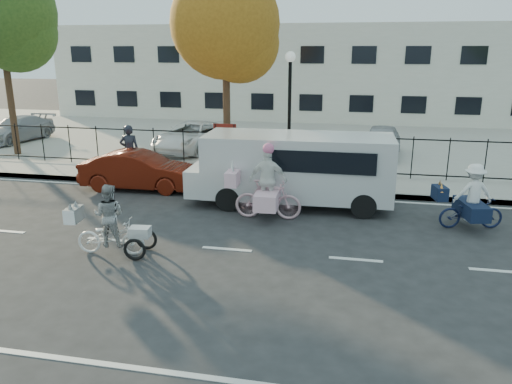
% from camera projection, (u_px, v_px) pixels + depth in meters
% --- Properties ---
extents(ground, '(120.00, 120.00, 0.00)m').
position_uv_depth(ground, '(227.00, 249.00, 11.81)').
color(ground, '#333334').
extents(road_markings, '(60.00, 9.52, 0.01)m').
position_uv_depth(road_markings, '(227.00, 249.00, 11.81)').
color(road_markings, silver).
rests_on(road_markings, ground).
extents(curb, '(60.00, 0.10, 0.15)m').
position_uv_depth(curb, '(266.00, 189.00, 16.54)').
color(curb, '#A8A399').
rests_on(curb, ground).
extents(sidewalk, '(60.00, 2.20, 0.15)m').
position_uv_depth(sidewalk, '(271.00, 181.00, 17.53)').
color(sidewalk, '#A8A399').
rests_on(sidewalk, ground).
extents(parking_lot, '(60.00, 15.60, 0.15)m').
position_uv_depth(parking_lot, '(301.00, 138.00, 25.90)').
color(parking_lot, '#A8A399').
rests_on(parking_lot, ground).
extents(iron_fence, '(58.00, 0.06, 1.50)m').
position_uv_depth(iron_fence, '(277.00, 152.00, 18.33)').
color(iron_fence, black).
rests_on(iron_fence, sidewalk).
extents(building, '(34.00, 10.00, 6.00)m').
position_uv_depth(building, '(319.00, 72.00, 34.50)').
color(building, silver).
rests_on(building, ground).
extents(lamppost, '(0.36, 0.36, 4.33)m').
position_uv_depth(lamppost, '(290.00, 92.00, 17.24)').
color(lamppost, black).
rests_on(lamppost, sidewalk).
extents(street_sign, '(0.85, 0.06, 1.80)m').
position_uv_depth(street_sign, '(225.00, 138.00, 18.17)').
color(street_sign, black).
rests_on(street_sign, sidewalk).
extents(zebra_trike, '(1.95, 0.81, 1.66)m').
position_uv_depth(zebra_trike, '(110.00, 227.00, 11.39)').
color(zebra_trike, white).
rests_on(zebra_trike, ground).
extents(unicorn_bike, '(2.11, 1.47, 2.14)m').
position_uv_depth(unicorn_bike, '(267.00, 191.00, 13.72)').
color(unicorn_bike, '#D6A3AE').
rests_on(unicorn_bike, ground).
extents(bull_bike, '(1.92, 1.34, 1.74)m').
position_uv_depth(bull_bike, '(471.00, 203.00, 13.02)').
color(bull_bike, '#111938').
rests_on(bull_bike, ground).
extents(white_van, '(6.06, 2.19, 2.14)m').
position_uv_depth(white_van, '(294.00, 167.00, 14.85)').
color(white_van, silver).
rests_on(white_van, ground).
extents(red_sedan, '(3.94, 1.50, 1.28)m').
position_uv_depth(red_sedan, '(140.00, 171.00, 16.68)').
color(red_sedan, '#521409').
rests_on(red_sedan, ground).
extents(pedestrian, '(0.78, 0.64, 1.85)m').
position_uv_depth(pedestrian, '(130.00, 151.00, 17.76)').
color(pedestrian, black).
rests_on(pedestrian, sidewalk).
extents(lot_car_a, '(2.18, 4.29, 1.19)m').
position_uv_depth(lot_car_a, '(17.00, 129.00, 24.56)').
color(lot_car_a, '#9E9FA5').
rests_on(lot_car_a, parking_lot).
extents(lot_car_b, '(2.80, 4.85, 1.27)m').
position_uv_depth(lot_car_b, '(192.00, 136.00, 22.31)').
color(lot_car_b, white).
rests_on(lot_car_b, parking_lot).
extents(lot_car_d, '(1.88, 3.89, 1.28)m').
position_uv_depth(lot_car_d, '(382.00, 141.00, 21.20)').
color(lot_car_d, '#A9AAB1').
rests_on(lot_car_d, parking_lot).
extents(tree_west, '(4.48, 4.48, 8.21)m').
position_uv_depth(tree_west, '(4.00, 18.00, 20.19)').
color(tree_west, '#442D1D').
rests_on(tree_west, ground).
extents(tree_mid, '(4.09, 4.09, 7.50)m').
position_uv_depth(tree_mid, '(229.00, 29.00, 18.50)').
color(tree_mid, '#442D1D').
rests_on(tree_mid, ground).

